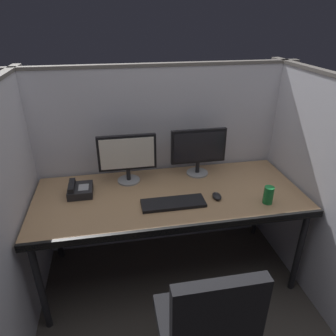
% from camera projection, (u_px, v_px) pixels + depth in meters
% --- Properties ---
extents(ground_plane, '(8.00, 8.00, 0.00)m').
position_uv_depth(ground_plane, '(177.00, 300.00, 2.29)').
color(ground_plane, '#423D38').
extents(cubicle_partition_rear, '(2.21, 0.06, 1.57)m').
position_uv_depth(cubicle_partition_rear, '(159.00, 161.00, 2.59)').
color(cubicle_partition_rear, silver).
rests_on(cubicle_partition_rear, ground).
extents(cubicle_partition_left, '(0.06, 1.41, 1.57)m').
position_uv_depth(cubicle_partition_left, '(17.00, 210.00, 1.95)').
color(cubicle_partition_left, silver).
rests_on(cubicle_partition_left, ground).
extents(cubicle_partition_right, '(0.06, 1.41, 1.57)m').
position_uv_depth(cubicle_partition_right, '(305.00, 182.00, 2.27)').
color(cubicle_partition_right, silver).
rests_on(cubicle_partition_right, ground).
extents(desk, '(1.90, 0.80, 0.74)m').
position_uv_depth(desk, '(170.00, 200.00, 2.23)').
color(desk, '#997551').
rests_on(desk, ground).
extents(monitor_left, '(0.43, 0.17, 0.37)m').
position_uv_depth(monitor_left, '(127.00, 156.00, 2.29)').
color(monitor_left, gray).
rests_on(monitor_left, desk).
extents(monitor_right, '(0.43, 0.17, 0.37)m').
position_uv_depth(monitor_right, '(198.00, 149.00, 2.40)').
color(monitor_right, gray).
rests_on(monitor_right, desk).
extents(keyboard_main, '(0.43, 0.15, 0.02)m').
position_uv_depth(keyboard_main, '(174.00, 203.00, 2.09)').
color(keyboard_main, black).
rests_on(keyboard_main, desk).
extents(computer_mouse, '(0.06, 0.10, 0.04)m').
position_uv_depth(computer_mouse, '(217.00, 196.00, 2.16)').
color(computer_mouse, black).
rests_on(computer_mouse, desk).
extents(desk_phone, '(0.17, 0.19, 0.09)m').
position_uv_depth(desk_phone, '(80.00, 190.00, 2.20)').
color(desk_phone, black).
rests_on(desk_phone, desk).
extents(soda_can, '(0.07, 0.07, 0.12)m').
position_uv_depth(soda_can, '(268.00, 195.00, 2.09)').
color(soda_can, '#197233').
rests_on(soda_can, desk).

